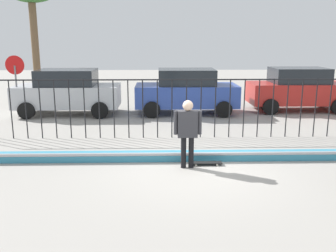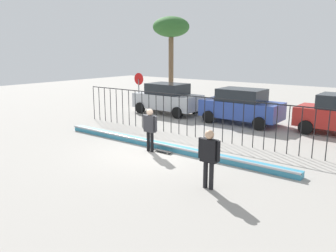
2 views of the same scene
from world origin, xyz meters
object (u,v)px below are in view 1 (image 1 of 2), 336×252
Objects in this scene: skateboard at (206,163)px; parked_car_red at (298,89)px; stop_sign at (16,78)px; parked_car_blue at (186,91)px; parked_car_silver at (68,92)px; skateboarder at (188,128)px.

parked_car_red reaches higher than skateboard.
skateboard is 0.19× the size of parked_car_red.
parked_car_red is 12.02m from stop_sign.
skateboard is 9.49m from stop_sign.
stop_sign is (-6.94, -0.59, 0.64)m from parked_car_blue.
stop_sign is at bearing -165.59° from parked_car_silver.
stop_sign is at bearing 157.24° from skateboarder.
skateboard is 6.91m from parked_car_blue.
parked_car_red reaches higher than skateboarder.
parked_car_blue is 6.99m from stop_sign.
parked_car_blue reaches higher than skateboard.
skateboarder is 0.68× the size of stop_sign.
parked_car_silver is at bearing 145.21° from skateboarder.
parked_car_silver and parked_car_red have the same top height.
parked_car_silver reaches higher than skateboard.
stop_sign is (-11.95, -1.15, 0.64)m from parked_car_red.
skateboarder is at bearing -44.96° from stop_sign.
stop_sign reaches higher than skateboarder.
parked_car_blue is 1.00× the size of parked_car_red.
stop_sign reaches higher than parked_car_red.
parked_car_silver is 1.00× the size of parked_car_red.
skateboard is 0.32× the size of stop_sign.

